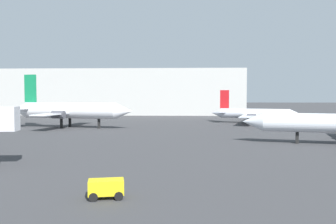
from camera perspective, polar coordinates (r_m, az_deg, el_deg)
name	(u,v)px	position (r m, az deg, el deg)	size (l,w,h in m)	color
airplane_distant	(69,110)	(78.06, -15.72, 0.25)	(28.31, 20.90, 11.44)	white
airplane_far_left	(254,114)	(89.48, 13.67, -0.24)	(21.40, 22.00, 8.19)	silver
baggage_cart	(106,188)	(25.03, -9.98, -11.94)	(2.62, 1.81, 1.30)	gold
terminal_building	(119,92)	(130.53, -7.93, 3.20)	(88.86, 22.91, 15.83)	#B7B7B2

